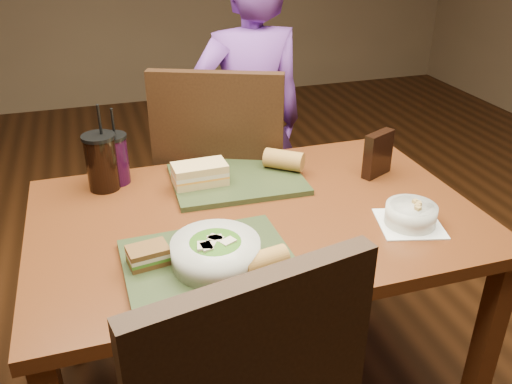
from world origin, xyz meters
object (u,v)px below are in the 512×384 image
sandwich_near (148,255)px  soup_bowl (411,214)px  tray_near (209,261)px  dining_table (256,239)px  cup_cola (102,162)px  baguette_far (284,160)px  chair_far (212,185)px  sandwich_far (200,174)px  diner (249,126)px  tray_far (237,179)px  salad_bowl (216,251)px  baguette_near (265,261)px  chip_bag (378,154)px  cup_berry (114,159)px

sandwich_near → soup_bowl: bearing=-0.4°
tray_near → sandwich_near: 0.15m
dining_table → sandwich_near: bearing=-150.9°
cup_cola → baguette_far: bearing=-6.9°
chair_far → sandwich_far: bearing=-108.9°
diner → tray_far: diner is taller
chair_far → tray_far: chair_far is taller
dining_table → salad_bowl: 0.33m
diner → sandwich_near: diner is taller
dining_table → baguette_near: (-0.07, -0.30, 0.14)m
tray_near → salad_bowl: (0.01, -0.03, 0.05)m
sandwich_far → chip_bag: (0.59, -0.08, 0.02)m
tray_far → baguette_far: size_ratio=3.20×
tray_near → cup_berry: size_ratio=1.64×
sandwich_far → chip_bag: 0.59m
sandwich_near → sandwich_far: size_ratio=0.62×
tray_far → sandwich_near: bearing=-130.1°
chip_bag → cup_cola: bearing=143.3°
sandwich_far → baguette_far: size_ratio=1.31×
dining_table → sandwich_near: (-0.34, -0.19, 0.13)m
dining_table → baguette_near: baguette_near is taller
salad_bowl → soup_bowl: salad_bowl is taller
salad_bowl → cup_cola: 0.59m
sandwich_far → chip_bag: chip_bag is taller
salad_bowl → chair_far: bearing=77.8°
tray_near → sandwich_far: size_ratio=2.44×
cup_berry → baguette_near: bearing=-64.7°
dining_table → chip_bag: size_ratio=8.53×
tray_near → baguette_near: 0.15m
tray_near → chip_bag: size_ratio=2.76×
sandwich_far → salad_bowl: bearing=-97.3°
tray_far → soup_bowl: size_ratio=1.97×
soup_bowl → cup_cola: 0.95m
dining_table → sandwich_far: 0.28m
diner → salad_bowl: (-0.40, -1.05, 0.10)m
diner → tray_near: diner is taller
chair_far → salad_bowl: chair_far is taller
dining_table → baguette_near: 0.34m
cup_cola → chip_bag: 0.90m
diner → tray_near: size_ratio=3.36×
tray_far → sandwich_far: 0.13m
diner → chip_bag: diner is taller
soup_bowl → diner: bearing=99.9°
dining_table → salad_bowl: (-0.18, -0.24, 0.15)m
cup_cola → chip_bag: bearing=-11.2°
dining_table → tray_far: size_ratio=3.10×
baguette_near → baguette_far: baguette_far is taller
chair_far → cup_cola: 0.51m
tray_near → baguette_far: 0.57m
chair_far → cup_berry: bearing=-153.2°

